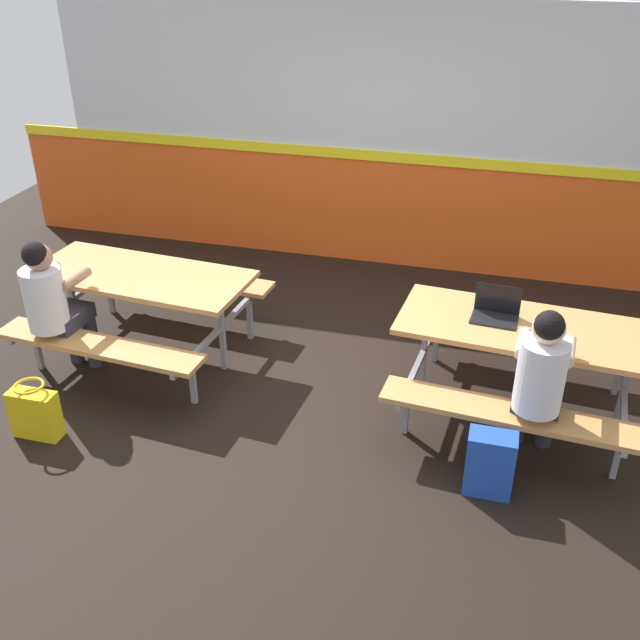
# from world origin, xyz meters

# --- Properties ---
(ground_plane) EXTENTS (10.00, 10.00, 0.02)m
(ground_plane) POSITION_xyz_m (0.00, 0.00, -0.01)
(ground_plane) COLOR black
(accent_backdrop) EXTENTS (8.00, 0.14, 2.60)m
(accent_backdrop) POSITION_xyz_m (0.00, 2.51, 1.25)
(accent_backdrop) COLOR #E55119
(accent_backdrop) RESTS_ON ground
(picnic_table_left) EXTENTS (1.82, 1.68, 0.74)m
(picnic_table_left) POSITION_xyz_m (-1.50, 0.16, 0.57)
(picnic_table_left) COLOR tan
(picnic_table_left) RESTS_ON ground
(picnic_table_right) EXTENTS (1.82, 1.68, 0.74)m
(picnic_table_right) POSITION_xyz_m (1.50, 0.10, 0.57)
(picnic_table_right) COLOR tan
(picnic_table_right) RESTS_ON ground
(student_nearer) EXTENTS (0.38, 0.53, 1.21)m
(student_nearer) POSITION_xyz_m (-1.95, -0.36, 0.71)
(student_nearer) COLOR #2D2D38
(student_nearer) RESTS_ON ground
(student_further) EXTENTS (0.38, 0.53, 1.21)m
(student_further) POSITION_xyz_m (1.60, -0.47, 0.71)
(student_further) COLOR #2D2D38
(student_further) RESTS_ON ground
(laptop_dark) EXTENTS (0.34, 0.25, 0.22)m
(laptop_dark) POSITION_xyz_m (1.27, 0.15, 0.79)
(laptop_dark) COLOR black
(laptop_dark) RESTS_ON picnic_table_right
(backpack_dark) EXTENTS (0.30, 0.22, 0.44)m
(backpack_dark) POSITION_xyz_m (1.36, -0.80, 0.22)
(backpack_dark) COLOR #1E47B2
(backpack_dark) RESTS_ON ground
(tote_bag_bright) EXTENTS (0.34, 0.21, 0.43)m
(tote_bag_bright) POSITION_xyz_m (-1.74, -1.06, 0.19)
(tote_bag_bright) COLOR yellow
(tote_bag_bright) RESTS_ON ground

